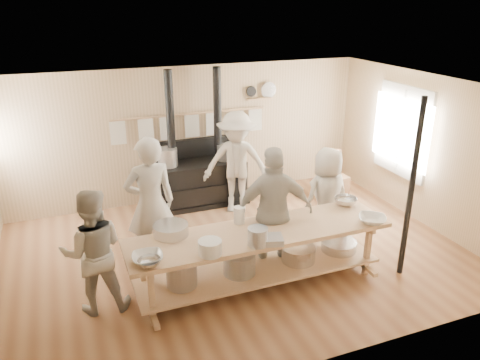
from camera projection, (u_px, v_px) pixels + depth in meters
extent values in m
plane|color=brown|center=(236.00, 254.00, 7.34)|extent=(7.00, 7.00, 0.00)
plane|color=tan|center=(190.00, 134.00, 9.03)|extent=(7.00, 0.00, 7.00)
plane|color=tan|center=(325.00, 260.00, 4.70)|extent=(7.00, 0.00, 7.00)
plane|color=tan|center=(426.00, 151.00, 8.05)|extent=(0.00, 5.00, 5.00)
plane|color=beige|center=(236.00, 89.00, 6.39)|extent=(7.00, 7.00, 0.00)
cube|color=beige|center=(403.00, 131.00, 8.49)|extent=(0.06, 1.35, 1.65)
plane|color=white|center=(401.00, 131.00, 8.47)|extent=(0.00, 1.50, 1.50)
cube|color=beige|center=(400.00, 131.00, 8.47)|extent=(0.02, 0.03, 1.50)
cube|color=black|center=(197.00, 183.00, 9.01)|extent=(1.80, 0.70, 0.85)
cube|color=black|center=(198.00, 201.00, 9.14)|extent=(1.90, 0.75, 0.10)
cube|color=black|center=(192.00, 148.00, 9.04)|extent=(1.80, 0.12, 0.35)
cylinder|color=black|center=(170.00, 119.00, 8.42)|extent=(0.15, 0.15, 1.75)
cylinder|color=black|center=(218.00, 114.00, 8.73)|extent=(0.15, 0.15, 1.75)
cylinder|color=#B2B2B7|center=(168.00, 157.00, 8.60)|extent=(0.36, 0.36, 0.34)
cylinder|color=gray|center=(225.00, 152.00, 8.94)|extent=(0.30, 0.30, 0.30)
cylinder|color=tan|center=(191.00, 114.00, 8.79)|extent=(3.00, 0.04, 0.04)
cube|color=silver|center=(119.00, 132.00, 8.42)|extent=(0.28, 0.01, 0.46)
cube|color=silver|center=(144.00, 130.00, 8.57)|extent=(0.28, 0.01, 0.46)
cube|color=silver|center=(168.00, 127.00, 8.72)|extent=(0.28, 0.01, 0.46)
cube|color=silver|center=(191.00, 125.00, 8.88)|extent=(0.28, 0.01, 0.46)
cube|color=silver|center=(214.00, 123.00, 9.03)|extent=(0.28, 0.01, 0.46)
cube|color=silver|center=(235.00, 121.00, 9.18)|extent=(0.28, 0.01, 0.46)
cube|color=silver|center=(256.00, 119.00, 9.33)|extent=(0.28, 0.01, 0.46)
cube|color=tan|center=(259.00, 99.00, 9.22)|extent=(0.50, 0.14, 0.03)
cylinder|color=black|center=(251.00, 91.00, 9.13)|extent=(0.20, 0.04, 0.20)
cylinder|color=silver|center=(268.00, 90.00, 9.26)|extent=(0.32, 0.03, 0.32)
cube|color=tan|center=(260.00, 233.00, 6.26)|extent=(3.60, 0.90, 0.06)
cube|color=tan|center=(259.00, 270.00, 6.47)|extent=(3.40, 0.80, 0.04)
cube|color=tan|center=(259.00, 273.00, 6.49)|extent=(3.30, 0.06, 0.06)
cube|color=tan|center=(152.00, 295.00, 5.62)|extent=(0.07, 0.07, 0.85)
cube|color=tan|center=(142.00, 270.00, 6.14)|extent=(0.07, 0.07, 0.85)
cube|color=tan|center=(368.00, 248.00, 6.67)|extent=(0.07, 0.07, 0.85)
cube|color=tan|center=(344.00, 230.00, 7.19)|extent=(0.07, 0.07, 0.85)
cylinder|color=#B2B2B7|center=(181.00, 272.00, 6.02)|extent=(0.40, 0.40, 0.38)
cylinder|color=gray|center=(239.00, 263.00, 6.30)|extent=(0.44, 0.44, 0.30)
cylinder|color=silver|center=(298.00, 253.00, 6.62)|extent=(0.48, 0.48, 0.22)
cylinder|color=silver|center=(341.00, 247.00, 6.87)|extent=(0.52, 0.52, 0.14)
cylinder|color=black|center=(411.00, 191.00, 6.39)|extent=(0.08, 0.08, 2.60)
imported|color=beige|center=(151.00, 204.00, 6.70)|extent=(0.75, 0.52, 2.00)
imported|color=beige|center=(93.00, 252.00, 5.78)|extent=(0.87, 0.71, 1.65)
imported|color=beige|center=(327.00, 197.00, 7.41)|extent=(0.83, 0.57, 1.62)
imported|color=beige|center=(274.00, 212.00, 6.57)|extent=(1.19, 0.69, 1.90)
imported|color=beige|center=(236.00, 163.00, 8.54)|extent=(1.40, 1.12, 1.89)
cube|color=#543421|center=(334.00, 187.00, 9.33)|extent=(0.46, 0.46, 0.47)
cube|color=#543421|center=(330.00, 163.00, 9.34)|extent=(0.44, 0.06, 0.53)
imported|color=white|center=(148.00, 258.00, 5.51)|extent=(0.39, 0.39, 0.09)
imported|color=silver|center=(149.00, 263.00, 5.42)|extent=(0.37, 0.37, 0.09)
imported|color=white|center=(372.00, 219.00, 6.47)|extent=(0.53, 0.53, 0.09)
imported|color=silver|center=(346.00, 201.00, 7.04)|extent=(0.48, 0.48, 0.11)
cube|color=#B2B2B7|center=(267.00, 240.00, 5.93)|extent=(0.44, 0.35, 0.09)
cylinder|color=silver|center=(171.00, 230.00, 6.12)|extent=(0.57, 0.57, 0.15)
cylinder|color=gray|center=(258.00, 237.00, 5.86)|extent=(0.28, 0.28, 0.23)
cylinder|color=white|center=(210.00, 247.00, 5.66)|extent=(0.38, 0.38, 0.18)
cylinder|color=white|center=(239.00, 215.00, 6.43)|extent=(0.20, 0.20, 0.24)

